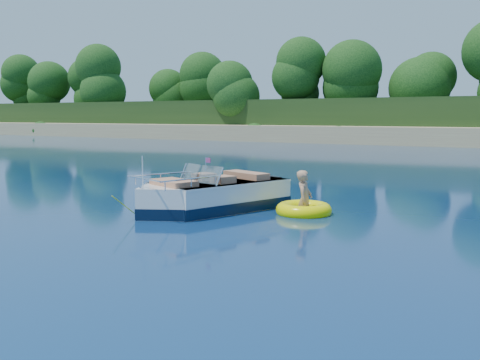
# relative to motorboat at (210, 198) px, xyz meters

# --- Properties ---
(ground) EXTENTS (160.00, 160.00, 0.00)m
(ground) POSITION_rel_motorboat_xyz_m (-1.55, -1.90, -0.33)
(ground) COLOR #0B1D4E
(ground) RESTS_ON ground
(shoreline) EXTENTS (170.00, 59.00, 6.00)m
(shoreline) POSITION_rel_motorboat_xyz_m (-1.55, 61.87, 0.64)
(shoreline) COLOR tan
(shoreline) RESTS_ON ground
(treeline) EXTENTS (150.00, 7.12, 8.19)m
(treeline) POSITION_rel_motorboat_xyz_m (-1.51, 39.11, 5.21)
(treeline) COLOR black
(treeline) RESTS_ON ground
(motorboat) EXTENTS (2.94, 4.94, 1.72)m
(motorboat) POSITION_rel_motorboat_xyz_m (0.00, 0.00, 0.00)
(motorboat) COLOR white
(motorboat) RESTS_ON ground
(tow_tube) EXTENTS (1.85, 1.85, 0.37)m
(tow_tube) POSITION_rel_motorboat_xyz_m (2.32, 0.77, -0.24)
(tow_tube) COLOR #FFF900
(tow_tube) RESTS_ON ground
(boy) EXTENTS (0.54, 0.89, 1.63)m
(boy) POSITION_rel_motorboat_xyz_m (2.36, 0.72, -0.33)
(boy) COLOR tan
(boy) RESTS_ON ground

